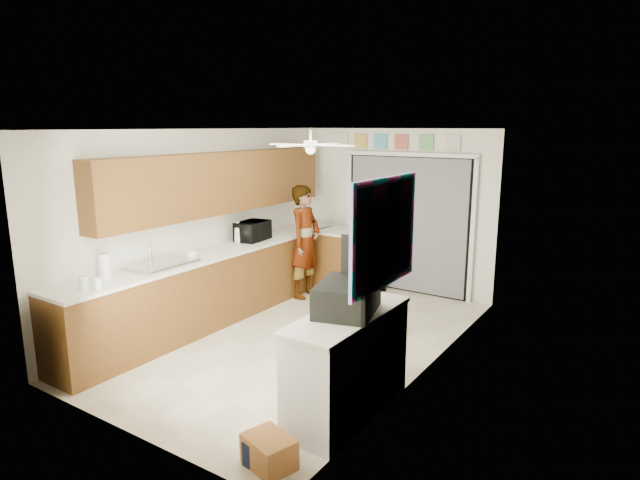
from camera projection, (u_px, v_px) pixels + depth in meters
The scene contains 42 objects.
floor at pixel (302, 337), 6.55m from camera, with size 5.00×5.00×0.00m, color beige.
ceiling at pixel (300, 129), 6.02m from camera, with size 5.00×5.00×0.00m, color white.
wall_back at pixel (394, 210), 8.32m from camera, with size 3.20×3.20×0.00m, color white.
wall_front at pixel (119, 292), 4.24m from camera, with size 3.20×3.20×0.00m, color white.
wall_left at pixel (204, 224), 7.14m from camera, with size 5.00×5.00×0.00m, color white.
wall_right at pixel (430, 255), 5.42m from camera, with size 5.00×5.00×0.00m, color white.
left_base_cabinets at pixel (223, 285), 7.15m from camera, with size 0.60×4.80×0.90m, color brown.
left_countertop at pixel (222, 251), 7.05m from camera, with size 0.62×4.80×0.04m, color white.
upper_cabinets at pixel (221, 182), 7.11m from camera, with size 0.32×4.00×0.80m, color brown.
sink_basin at pixel (162, 265), 6.22m from camera, with size 0.50×0.76×0.06m, color silver.
faucet at pixel (150, 255), 6.31m from camera, with size 0.03×0.03×0.22m, color silver.
peninsula_base at pixel (350, 262), 8.35m from camera, with size 1.00×0.60×0.90m, color brown.
peninsula_top at pixel (350, 233), 8.25m from camera, with size 1.04×0.64×0.04m, color white.
back_opening_recess at pixel (408, 225), 8.21m from camera, with size 2.00×0.06×2.10m, color black.
curtain_panel at pixel (407, 225), 8.17m from camera, with size 1.90×0.03×2.05m, color gray.
door_trim_left at pixel (349, 219), 8.73m from camera, with size 0.06×0.04×2.10m, color white.
door_trim_right at pixel (473, 232), 7.63m from camera, with size 0.06×0.04×2.10m, color white.
door_trim_head at pixel (409, 154), 7.96m from camera, with size 2.10×0.04×0.06m, color white.
header_frame_0 at pixel (361, 141), 8.40m from camera, with size 0.22×0.02×0.22m, color gold.
header_frame_1 at pixel (380, 142), 8.21m from camera, with size 0.22×0.02×0.22m, color #4CA8CA.
header_frame_2 at pixel (401, 142), 8.03m from camera, with size 0.22×0.02×0.22m, color #BC5346.
header_frame_3 at pixel (426, 142), 7.81m from camera, with size 0.22×0.02×0.22m, color #65AE63.
header_frame_4 at pixel (453, 143), 7.59m from camera, with size 0.22×0.02×0.22m, color beige.
route66_sign at pixel (341, 141), 8.59m from camera, with size 0.22×0.02×0.26m, color silver.
right_counter_base at pixel (348, 366), 4.75m from camera, with size 0.50×1.40×0.90m, color white.
right_counter_top at pixel (347, 316), 4.65m from camera, with size 0.54×1.44×0.04m, color white.
abstract_painting at pixel (385, 233), 4.53m from camera, with size 0.03×1.15×0.95m, color #FF5DD3.
ceiling_fan at pixel (311, 145), 6.22m from camera, with size 1.14×1.14×0.24m, color white.
microwave at pixel (253, 231), 7.57m from camera, with size 0.50×0.34×0.28m, color black.
soap_bottle at pixel (238, 232), 7.43m from camera, with size 0.12×0.12×0.30m, color silver.
cup at pixel (192, 255), 6.55m from camera, with size 0.12×0.12×0.10m, color white.
jar_a at pixel (98, 283), 5.33m from camera, with size 0.09×0.09×0.12m, color silver.
jar_b at pixel (84, 283), 5.32m from camera, with size 0.09×0.09×0.14m, color silver.
paper_towel_roll at pixel (104, 266), 5.69m from camera, with size 0.12×0.12×0.27m, color white.
suitcase at pixel (347, 297), 4.65m from camera, with size 0.47×0.63×0.27m, color black.
suitcase_rim at pixel (347, 309), 4.67m from camera, with size 0.44×0.58×0.02m, color yellow.
suitcase_lid at pixel (364, 263), 4.84m from camera, with size 0.42×0.03×0.50m, color black.
cardboard_box at pixel (269, 452), 4.05m from camera, with size 0.38×0.29×0.24m, color #C6733E.
navy_crate at pixel (269, 454), 4.06m from camera, with size 0.32×0.27×0.20m, color black.
cabinet_door_panel at pixel (356, 321), 6.14m from camera, with size 0.46×0.03×0.69m, color brown.
man at pixel (305, 242), 7.96m from camera, with size 0.62×0.41×1.69m, color white.
dog at pixel (356, 314), 6.69m from camera, with size 0.25×0.58×0.45m, color black.
Camera 1 is at (3.57, -5.01, 2.54)m, focal length 30.00 mm.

